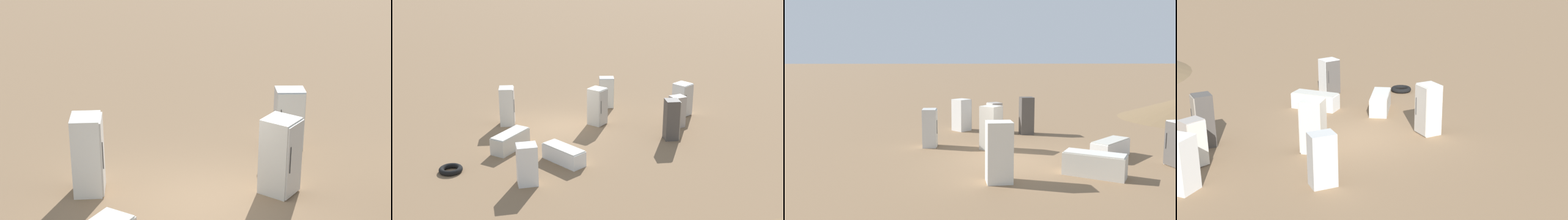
{
  "view_description": "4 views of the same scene",
  "coord_description": "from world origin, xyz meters",
  "views": [
    {
      "loc": [
        -1.11,
        -12.99,
        7.09
      ],
      "look_at": [
        -0.05,
        1.31,
        1.72
      ],
      "focal_mm": 60.0,
      "sensor_mm": 36.0,
      "label": 1
    },
    {
      "loc": [
        -0.76,
        -24.48,
        9.34
      ],
      "look_at": [
        1.21,
        -1.15,
        1.25
      ],
      "focal_mm": 50.0,
      "sensor_mm": 36.0,
      "label": 2
    },
    {
      "loc": [
        -13.64,
        2.39,
        3.65
      ],
      "look_at": [
        0.8,
        0.91,
        1.78
      ],
      "focal_mm": 35.0,
      "sensor_mm": 36.0,
      "label": 3
    },
    {
      "loc": [
        7.99,
        16.39,
        7.07
      ],
      "look_at": [
        0.04,
        1.25,
        1.46
      ],
      "focal_mm": 50.0,
      "sensor_mm": 36.0,
      "label": 4
    }
  ],
  "objects": [
    {
      "name": "scrap_tire",
      "position": [
        -4.51,
        -4.55,
        0.1
      ],
      "size": [
        0.94,
        0.94,
        0.2
      ],
      "color": "black",
      "rests_on": "ground_plane"
    },
    {
      "name": "discarded_fridge_1",
      "position": [
        -1.46,
        -5.84,
        0.8
      ],
      "size": [
        0.84,
        0.8,
        1.59
      ],
      "rotation": [
        0.0,
        0.0,
        0.14
      ],
      "color": "white",
      "rests_on": "ground_plane"
    },
    {
      "name": "discarded_fridge_4",
      "position": [
        4.95,
        -1.85,
        0.93
      ],
      "size": [
        0.68,
        0.66,
        1.86
      ],
      "rotation": [
        0.0,
        0.0,
        4.75
      ],
      "color": "#4C4742",
      "rests_on": "ground_plane"
    },
    {
      "name": "discarded_fridge_5",
      "position": [
        2.54,
        2.89,
        0.82
      ],
      "size": [
        0.78,
        0.64,
        1.63
      ],
      "rotation": [
        0.0,
        0.0,
        3.09
      ],
      "color": "silver",
      "rests_on": "ground_plane"
    },
    {
      "name": "ground_plane",
      "position": [
        0.0,
        0.0,
        0.0
      ],
      "size": [
        1000.0,
        1000.0,
        0.0
      ],
      "primitive_type": "plane",
      "color": "#846647"
    },
    {
      "name": "discarded_fridge_3",
      "position": [
        -0.02,
        -4.0,
        0.34
      ],
      "size": [
        1.78,
        1.93,
        0.68
      ],
      "rotation": [
        0.0,
        0.0,
        0.7
      ],
      "color": "white",
      "rests_on": "ground_plane"
    },
    {
      "name": "discarded_fridge_0",
      "position": [
        6.25,
        1.34,
        0.83
      ],
      "size": [
        1.06,
        1.07,
        1.66
      ],
      "rotation": [
        0.0,
        0.0,
        3.84
      ],
      "color": "white",
      "rests_on": "ground_plane"
    },
    {
      "name": "discarded_fridge_8",
      "position": [
        1.81,
        0.35,
        0.91
      ],
      "size": [
        1.02,
        1.01,
        1.82
      ],
      "rotation": [
        0.0,
        0.0,
        4.01
      ],
      "color": "beige",
      "rests_on": "ground_plane"
    },
    {
      "name": "discarded_fridge_7",
      "position": [
        -2.55,
        0.68,
        0.93
      ],
      "size": [
        0.71,
        0.78,
        1.87
      ],
      "rotation": [
        0.0,
        0.0,
        4.71
      ],
      "color": "silver",
      "rests_on": "ground_plane"
    },
    {
      "name": "discarded_fridge_6",
      "position": [
        -2.27,
        -2.44,
        0.38
      ],
      "size": [
        1.67,
        1.99,
        0.77
      ],
      "rotation": [
        0.0,
        0.0,
        2.54
      ],
      "color": "beige",
      "rests_on": "ground_plane"
    },
    {
      "name": "discarded_fridge_2",
      "position": [
        5.57,
        -0.3,
        0.77
      ],
      "size": [
        0.82,
        0.79,
        1.53
      ],
      "rotation": [
        0.0,
        0.0,
        0.37
      ],
      "color": "#A89E93",
      "rests_on": "ground_plane"
    }
  ]
}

